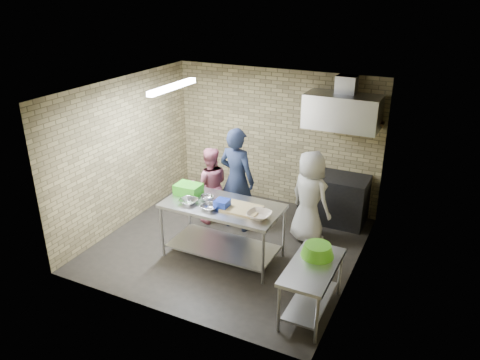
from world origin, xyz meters
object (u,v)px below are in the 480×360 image
object	(u,v)px
side_counter	(311,289)
blue_tub	(222,204)
bottle_red	(347,113)
woman_white	(310,197)
stove	(334,198)
green_crate	(188,189)
woman_pink	(210,185)
green_basin	(317,250)
prep_table	(223,231)
bottle_green	(370,117)
man_navy	(237,180)

from	to	relation	value
side_counter	blue_tub	bearing A→B (deg)	159.66
bottle_red	woman_white	distance (m)	1.69
stove	blue_tub	distance (m)	2.52
blue_tub	bottle_red	xyz separation A→B (m)	(1.28, 2.37, 1.02)
green_crate	woman_pink	bearing A→B (deg)	95.83
woman_white	blue_tub	bearing A→B (deg)	75.48
stove	green_basin	xyz separation A→B (m)	(0.43, -2.50, 0.38)
prep_table	stove	world-z (taller)	prep_table
stove	bottle_green	world-z (taller)	bottle_green
green_crate	blue_tub	xyz separation A→B (m)	(0.75, -0.22, -0.02)
green_basin	woman_pink	xyz separation A→B (m)	(-2.50, 1.46, -0.10)
side_counter	blue_tub	xyz separation A→B (m)	(-1.68, 0.62, 0.64)
bottle_green	man_navy	bearing A→B (deg)	-146.71
prep_table	woman_pink	distance (m)	1.29
prep_table	blue_tub	xyz separation A→B (m)	(0.05, -0.10, 0.54)
prep_table	green_basin	bearing A→B (deg)	-15.45
green_basin	man_navy	size ratio (longest dim) A/B	0.24
green_basin	stove	bearing A→B (deg)	99.76
stove	blue_tub	bearing A→B (deg)	-120.00
stove	woman_white	size ratio (longest dim) A/B	0.73
stove	blue_tub	world-z (taller)	blue_tub
bottle_red	woman_pink	xyz separation A→B (m)	(-2.12, -1.28, -1.30)
side_counter	bottle_green	bearing A→B (deg)	90.00
man_navy	woman_pink	bearing A→B (deg)	7.41
man_navy	woman_pink	xyz separation A→B (m)	(-0.56, 0.01, -0.22)
side_counter	bottle_green	world-z (taller)	bottle_green
bottle_red	woman_white	world-z (taller)	bottle_red
blue_tub	bottle_red	bearing A→B (deg)	61.64
prep_table	side_counter	world-z (taller)	prep_table
blue_tub	woman_pink	bearing A→B (deg)	127.63
bottle_green	woman_pink	xyz separation A→B (m)	(-2.52, -1.28, -1.28)
woman_pink	bottle_green	bearing A→B (deg)	175.87
prep_table	green_basin	world-z (taller)	prep_table
blue_tub	bottle_green	xyz separation A→B (m)	(1.68, 2.37, 1.00)
woman_pink	blue_tub	bearing A→B (deg)	96.54
green_basin	bottle_red	xyz separation A→B (m)	(-0.38, 2.74, 1.19)
side_counter	blue_tub	distance (m)	1.90
prep_table	bottle_green	xyz separation A→B (m)	(1.73, 2.27, 1.54)
stove	green_basin	size ratio (longest dim) A/B	2.61
green_crate	bottle_green	distance (m)	3.39
green_basin	bottle_green	distance (m)	2.98
woman_white	side_counter	bearing A→B (deg)	135.05
side_counter	stove	xyz separation A→B (m)	(-0.45, 2.75, 0.08)
prep_table	green_basin	xyz separation A→B (m)	(1.71, -0.47, 0.36)
blue_tub	woman_white	world-z (taller)	woman_white
side_counter	man_navy	xyz separation A→B (m)	(-1.96, 1.70, 0.58)
woman_white	woman_pink	bearing A→B (deg)	29.74
bottle_red	woman_pink	world-z (taller)	bottle_red
stove	bottle_green	distance (m)	1.65
stove	woman_pink	world-z (taller)	woman_pink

